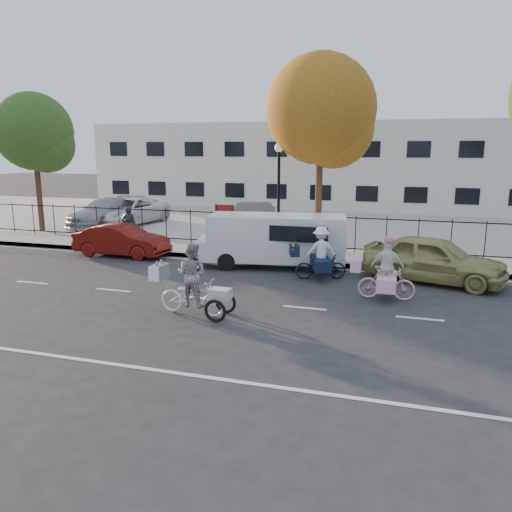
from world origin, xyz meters
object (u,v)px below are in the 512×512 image
(lot_car_c, at_px, (251,216))
(pedestrian, at_px, (129,226))
(gold_sedan, at_px, (434,259))
(zebra_trike, at_px, (192,287))
(bull_bike, at_px, (320,258))
(red_sedan, at_px, (122,240))
(white_van, at_px, (274,238))
(unicorn_bike, at_px, (386,276))
(lot_car_a, at_px, (106,212))
(lot_car_b, at_px, (129,211))
(lamppost, at_px, (279,178))

(lot_car_c, bearing_deg, pedestrian, -123.87)
(gold_sedan, bearing_deg, zebra_trike, 146.43)
(lot_car_c, bearing_deg, gold_sedan, -40.41)
(bull_bike, distance_m, red_sedan, 8.38)
(white_van, relative_size, gold_sedan, 1.25)
(unicorn_bike, height_order, lot_car_a, unicorn_bike)
(unicorn_bike, xyz_separation_m, white_van, (-4.10, 3.04, 0.36))
(zebra_trike, xyz_separation_m, lot_car_b, (-9.42, 12.66, 0.13))
(lot_car_b, relative_size, lot_car_c, 1.23)
(bull_bike, bearing_deg, zebra_trike, 131.39)
(lamppost, height_order, lot_car_b, lamppost)
(red_sedan, relative_size, pedestrian, 2.28)
(lamppost, height_order, lot_car_a, lamppost)
(lot_car_a, bearing_deg, zebra_trike, -44.69)
(gold_sedan, relative_size, lot_car_a, 0.89)
(white_van, xyz_separation_m, lot_car_c, (-3.06, 6.85, -0.20))
(pedestrian, height_order, lot_car_b, pedestrian)
(gold_sedan, xyz_separation_m, lot_car_c, (-8.56, 7.45, 0.09))
(bull_bike, distance_m, lot_car_b, 14.48)
(lamppost, bearing_deg, lot_car_a, 161.09)
(lamppost, relative_size, white_van, 0.77)
(white_van, xyz_separation_m, pedestrian, (-6.83, 1.36, -0.05))
(zebra_trike, relative_size, pedestrian, 1.32)
(bull_bike, height_order, lot_car_c, bull_bike)
(lot_car_a, bearing_deg, pedestrian, -43.66)
(lot_car_a, bearing_deg, lot_car_b, 50.79)
(lot_car_a, relative_size, lot_car_c, 1.19)
(unicorn_bike, height_order, gold_sedan, unicorn_bike)
(zebra_trike, bearing_deg, lot_car_b, 39.88)
(lamppost, relative_size, unicorn_bike, 2.31)
(gold_sedan, bearing_deg, red_sedan, 103.07)
(zebra_trike, relative_size, white_van, 0.40)
(lamppost, distance_m, white_van, 3.12)
(pedestrian, relative_size, lot_car_b, 0.33)
(unicorn_bike, bearing_deg, white_van, 52.13)
(lot_car_a, relative_size, lot_car_b, 0.97)
(pedestrian, bearing_deg, lot_car_c, -144.32)
(zebra_trike, xyz_separation_m, pedestrian, (-6.17, 7.22, 0.26))
(red_sedan, bearing_deg, unicorn_bike, -104.96)
(bull_bike, bearing_deg, lot_car_b, 36.84)
(gold_sedan, distance_m, lot_car_b, 17.25)
(unicorn_bike, height_order, lot_car_c, unicorn_bike)
(zebra_trike, distance_m, lot_car_a, 15.62)
(lot_car_a, distance_m, lot_car_b, 1.25)
(pedestrian, bearing_deg, gold_sedan, 151.13)
(zebra_trike, bearing_deg, lot_car_a, 44.39)
(bull_bike, bearing_deg, white_van, 36.51)
(unicorn_bike, distance_m, lot_car_a, 17.50)
(lamppost, relative_size, pedestrian, 2.55)
(zebra_trike, distance_m, lot_car_c, 12.93)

